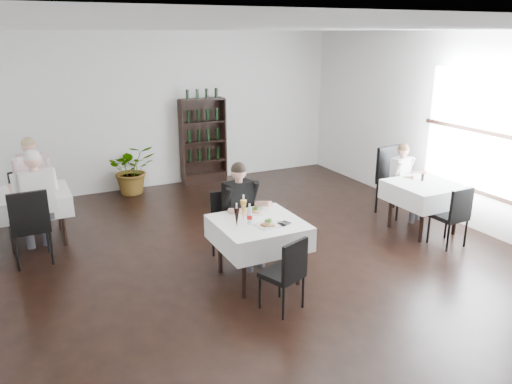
% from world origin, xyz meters
% --- Properties ---
extents(room_shell, '(9.00, 9.00, 9.00)m').
position_xyz_m(room_shell, '(0.00, 0.00, 1.50)').
color(room_shell, black).
rests_on(room_shell, ground).
extents(window_right, '(0.06, 2.30, 1.85)m').
position_xyz_m(window_right, '(3.48, 0.00, 1.50)').
color(window_right, white).
rests_on(window_right, room_shell).
extents(wine_shelf, '(0.90, 0.28, 1.75)m').
position_xyz_m(wine_shelf, '(0.60, 4.31, 0.85)').
color(wine_shelf, black).
rests_on(wine_shelf, ground).
extents(main_table, '(1.03, 1.03, 0.77)m').
position_xyz_m(main_table, '(-0.30, 0.00, 0.62)').
color(main_table, black).
rests_on(main_table, ground).
extents(left_table, '(0.98, 0.98, 0.77)m').
position_xyz_m(left_table, '(-2.70, 2.50, 0.62)').
color(left_table, black).
rests_on(left_table, ground).
extents(right_table, '(0.98, 0.98, 0.77)m').
position_xyz_m(right_table, '(2.70, 0.30, 0.62)').
color(right_table, black).
rests_on(right_table, ground).
extents(potted_tree, '(0.90, 0.78, 0.97)m').
position_xyz_m(potted_tree, '(-0.90, 4.18, 0.48)').
color(potted_tree, '#29561D').
rests_on(potted_tree, ground).
extents(main_chair_far, '(0.48, 0.48, 0.93)m').
position_xyz_m(main_chair_far, '(-0.40, 0.72, 0.53)').
color(main_chair_far, black).
rests_on(main_chair_far, ground).
extents(main_chair_near, '(0.51, 0.51, 0.86)m').
position_xyz_m(main_chair_near, '(-0.36, -0.82, 0.49)').
color(main_chair_near, black).
rests_on(main_chair_near, ground).
extents(left_chair_far, '(0.53, 0.53, 0.88)m').
position_xyz_m(left_chair_far, '(-2.78, 3.32, 0.50)').
color(left_chair_far, black).
rests_on(left_chair_far, ground).
extents(left_chair_near, '(0.50, 0.50, 1.05)m').
position_xyz_m(left_chair_near, '(-2.80, 1.68, 0.60)').
color(left_chair_near, black).
rests_on(left_chair_near, ground).
extents(right_chair_far, '(0.59, 0.59, 1.14)m').
position_xyz_m(right_chair_far, '(2.83, 1.15, 0.65)').
color(right_chair_far, black).
rests_on(right_chair_far, ground).
extents(right_chair_near, '(0.42, 0.43, 0.90)m').
position_xyz_m(right_chair_near, '(2.63, -0.35, 0.52)').
color(right_chair_near, black).
rests_on(right_chair_near, ground).
extents(diner_main, '(0.57, 0.60, 1.38)m').
position_xyz_m(diner_main, '(-0.28, 0.51, 0.80)').
color(diner_main, '#404148').
rests_on(diner_main, ground).
extents(diner_left_far, '(0.54, 0.53, 1.44)m').
position_xyz_m(diner_left_far, '(-2.66, 3.14, 0.83)').
color(diner_left_far, '#404148').
rests_on(diner_left_far, ground).
extents(diner_left_near, '(0.61, 0.63, 1.51)m').
position_xyz_m(diner_left_near, '(-2.68, 1.99, 0.88)').
color(diner_left_near, '#404148').
rests_on(diner_left_near, ground).
extents(diner_right_far, '(0.54, 0.57, 1.26)m').
position_xyz_m(diner_right_far, '(2.81, 0.88, 0.73)').
color(diner_right_far, '#404148').
rests_on(diner_right_far, ground).
extents(plate_far, '(0.30, 0.30, 0.07)m').
position_xyz_m(plate_far, '(-0.22, 0.29, 0.79)').
color(plate_far, white).
rests_on(plate_far, main_table).
extents(plate_near, '(0.28, 0.28, 0.07)m').
position_xyz_m(plate_near, '(-0.28, -0.19, 0.79)').
color(plate_near, white).
rests_on(plate_near, main_table).
extents(pilsner_dark, '(0.07, 0.07, 0.30)m').
position_xyz_m(pilsner_dark, '(-0.61, -0.06, 0.89)').
color(pilsner_dark, black).
rests_on(pilsner_dark, main_table).
extents(pilsner_lager, '(0.08, 0.08, 0.34)m').
position_xyz_m(pilsner_lager, '(-0.47, 0.07, 0.91)').
color(pilsner_lager, gold).
rests_on(pilsner_lager, main_table).
extents(coke_bottle, '(0.07, 0.07, 0.26)m').
position_xyz_m(coke_bottle, '(-0.43, -0.03, 0.87)').
color(coke_bottle, silver).
rests_on(coke_bottle, main_table).
extents(napkin_cutlery, '(0.19, 0.17, 0.02)m').
position_xyz_m(napkin_cutlery, '(-0.06, -0.21, 0.78)').
color(napkin_cutlery, black).
rests_on(napkin_cutlery, main_table).
extents(pepper_mill, '(0.05, 0.05, 0.11)m').
position_xyz_m(pepper_mill, '(2.76, 0.42, 0.82)').
color(pepper_mill, black).
rests_on(pepper_mill, right_table).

